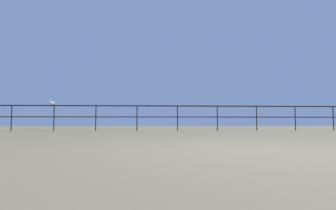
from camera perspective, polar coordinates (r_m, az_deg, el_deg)
name	(u,v)px	position (r m, az deg, el deg)	size (l,w,h in m)	color
ground_plane	(247,151)	(3.28, 15.96, -9.05)	(60.00, 60.00, 0.00)	brown
pier_railing	(177,112)	(11.95, 1.97, -1.49)	(24.54, 0.05, 1.09)	black
seagull_on_rail	(52,103)	(12.66, -22.95, 0.37)	(0.29, 0.32, 0.18)	silver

